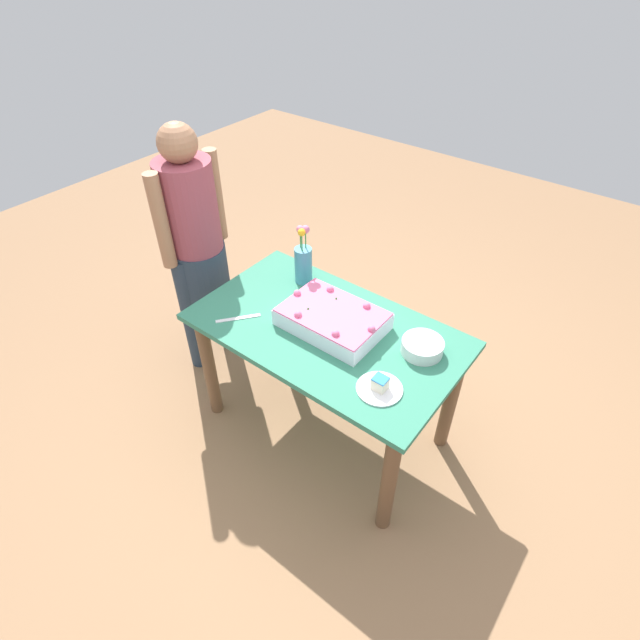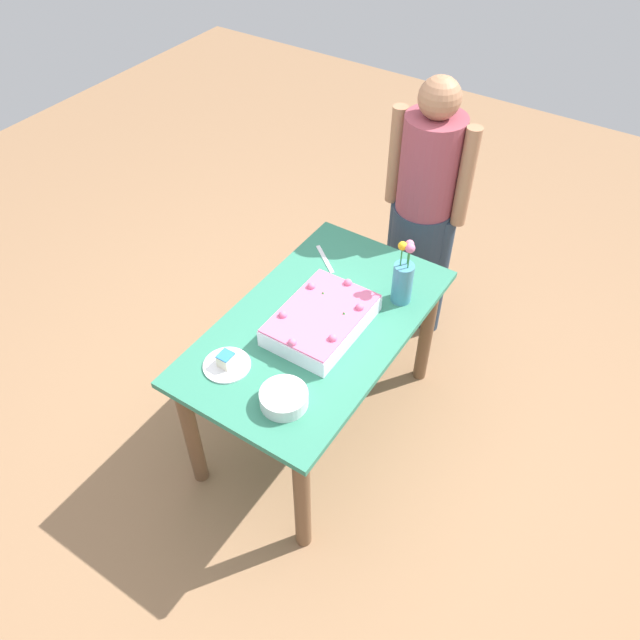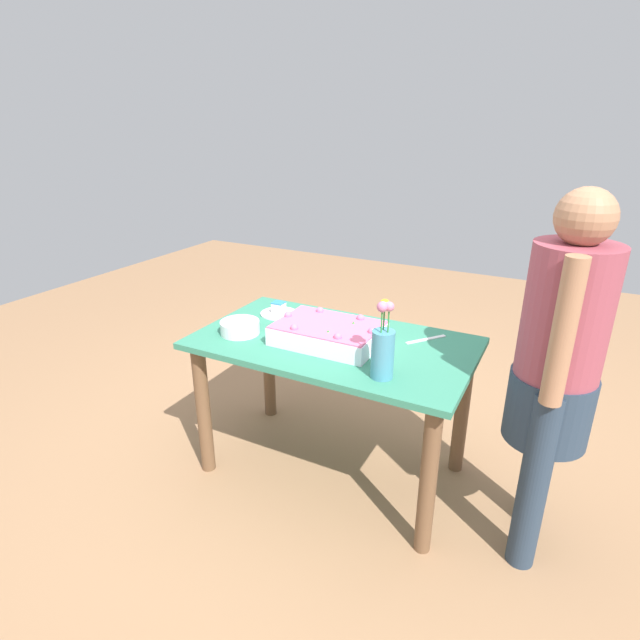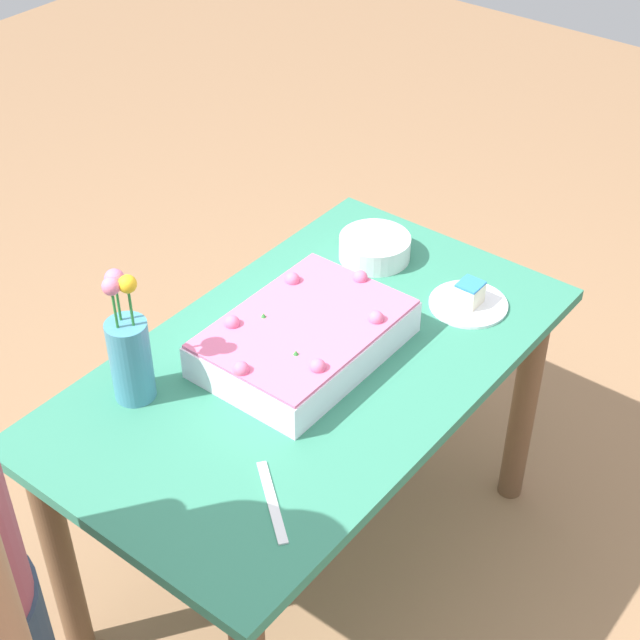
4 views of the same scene
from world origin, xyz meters
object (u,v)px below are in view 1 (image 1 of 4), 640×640
Objects in this scene: cake_knife at (238,318)px; sheet_cake at (333,319)px; person_standing at (195,239)px; fruit_bowl at (422,347)px; serving_plate_with_slice at (380,387)px; flower_vase at (303,262)px.

sheet_cake is at bearing 158.89° from cake_knife.
sheet_cake is 0.32× the size of person_standing.
serving_plate_with_slice is at bearing 84.71° from fruit_bowl.
cake_knife is at bearing 83.10° from flower_vase.
serving_plate_with_slice is at bearing 151.08° from flower_vase.
flower_vase reaches higher than cake_knife.
person_standing is (1.36, -0.21, 0.11)m from serving_plate_with_slice.
person_standing reaches higher than cake_knife.
person_standing is (0.62, 0.19, 0.00)m from flower_vase.
serving_plate_with_slice is 1.04× the size of fruit_bowl.
flower_vase is at bearing -28.92° from serving_plate_with_slice.
person_standing is at bearing -0.68° from sheet_cake.
flower_vase is 0.22× the size of person_standing.
cake_knife is at bearing 22.50° from fruit_bowl.
cake_knife is at bearing 2.38° from serving_plate_with_slice.
serving_plate_with_slice reaches higher than cake_knife.
serving_plate_with_slice reaches higher than fruit_bowl.
serving_plate_with_slice is at bearing 152.79° from sheet_cake.
sheet_cake is at bearing -0.68° from person_standing.
fruit_bowl is at bearing -166.28° from sheet_cake.
serving_plate_with_slice is 0.79m from cake_knife.
sheet_cake is 0.45m from serving_plate_with_slice.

